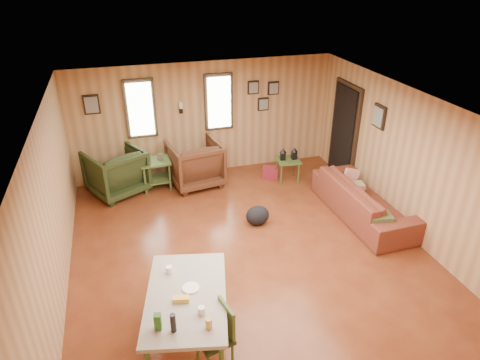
# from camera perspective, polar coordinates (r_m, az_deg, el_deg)

# --- Properties ---
(room) EXTENTS (5.54, 6.04, 2.44)m
(room) POSITION_cam_1_polar(r_m,az_deg,el_deg) (6.70, 1.69, 0.89)
(room) COLOR brown
(room) RESTS_ON ground
(sofa) EXTENTS (0.72, 2.32, 0.90)m
(sofa) POSITION_cam_1_polar(r_m,az_deg,el_deg) (7.97, 16.22, -1.83)
(sofa) COLOR brown
(sofa) RESTS_ON ground
(recliner_brown) EXTENTS (1.12, 1.07, 1.03)m
(recliner_brown) POSITION_cam_1_polar(r_m,az_deg,el_deg) (8.79, -6.02, 2.49)
(recliner_brown) COLOR #4E2917
(recliner_brown) RESTS_ON ground
(recliner_green) EXTENTS (1.29, 1.27, 1.01)m
(recliner_green) POSITION_cam_1_polar(r_m,az_deg,el_deg) (8.75, -16.24, 1.32)
(recliner_green) COLOR #263116
(recliner_green) RESTS_ON ground
(end_table) EXTENTS (0.61, 0.55, 0.75)m
(end_table) POSITION_cam_1_polar(r_m,az_deg,el_deg) (8.80, -11.21, 1.46)
(end_table) COLOR #4A662D
(end_table) RESTS_ON ground
(side_table) EXTENTS (0.51, 0.51, 0.74)m
(side_table) POSITION_cam_1_polar(r_m,az_deg,el_deg) (8.95, 6.45, 2.89)
(side_table) COLOR #4A662D
(side_table) RESTS_ON ground
(cooler) EXTENTS (0.40, 0.35, 0.24)m
(cooler) POSITION_cam_1_polar(r_m,az_deg,el_deg) (9.19, 4.07, 1.02)
(cooler) COLOR maroon
(cooler) RESTS_ON ground
(backpack) EXTENTS (0.50, 0.44, 0.36)m
(backpack) POSITION_cam_1_polar(r_m,az_deg,el_deg) (7.55, 2.35, -4.76)
(backpack) COLOR black
(backpack) RESTS_ON ground
(sofa_pillows) EXTENTS (0.59, 1.58, 0.32)m
(sofa_pillows) POSITION_cam_1_polar(r_m,az_deg,el_deg) (7.77, 16.41, -2.29)
(sofa_pillows) COLOR #4A502D
(sofa_pillows) RESTS_ON sofa
(dining_table) EXTENTS (1.22, 1.68, 1.00)m
(dining_table) POSITION_cam_1_polar(r_m,az_deg,el_deg) (5.15, -7.18, -15.61)
(dining_table) COLOR #9E9384
(dining_table) RESTS_ON ground
(dining_chair) EXTENTS (0.45, 0.45, 0.82)m
(dining_chair) POSITION_cam_1_polar(r_m,az_deg,el_deg) (5.11, -2.80, -19.60)
(dining_chair) COLOR #263116
(dining_chair) RESTS_ON ground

